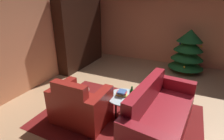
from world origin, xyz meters
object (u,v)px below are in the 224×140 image
Objects in this scene: bottle_on_table at (132,95)px; armchair_red at (80,106)px; bookshelf_unit at (84,34)px; decorated_tree at (188,51)px; coffee_table at (124,99)px; couch_red at (159,116)px; book_stack_on_table at (122,93)px.

armchair_red is at bearing -154.47° from bottle_on_table.
bookshelf_unit reaches higher than decorated_tree.
coffee_table is 3.07m from decorated_tree.
armchair_red is at bearing -115.73° from decorated_tree.
couch_red is 3.02× the size of coffee_table.
bookshelf_unit is 3.20m from armchair_red.
bottle_on_table is at bearing -18.79° from book_stack_on_table.
coffee_table is at bearing -43.77° from bookshelf_unit.
bookshelf_unit is at bearing 121.24° from armchair_red.
bookshelf_unit is 2.16× the size of armchair_red.
armchair_red is (1.61, -2.66, -0.75)m from bookshelf_unit.
bottle_on_table is at bearing -104.67° from decorated_tree.
book_stack_on_table reaches higher than coffee_table.
bookshelf_unit reaches higher than bottle_on_table.
armchair_red reaches higher than book_stack_on_table.
armchair_red reaches higher than couch_red.
decorated_tree reaches higher than armchair_red.
book_stack_on_table is 0.17× the size of decorated_tree.
coffee_table is at bearing -17.27° from book_stack_on_table.
decorated_tree is (0.99, 2.89, 0.18)m from book_stack_on_table.
decorated_tree is at bearing 72.05° from coffee_table.
couch_red reaches higher than book_stack_on_table.
bookshelf_unit is at bearing 137.48° from bottle_on_table.
bottle_on_table is 3.06m from decorated_tree.
coffee_table is 2.84× the size of book_stack_on_table.
book_stack_on_table is at bearing -108.97° from decorated_tree.
decorated_tree reaches higher than coffee_table.
bookshelf_unit reaches higher than couch_red.
decorated_tree is at bearing 75.33° from bottle_on_table.
decorated_tree is (1.62, 3.37, 0.36)m from armchair_red.
armchair_red is 4.51× the size of book_stack_on_table.
bottle_on_table is (2.46, -2.26, -0.52)m from bookshelf_unit.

